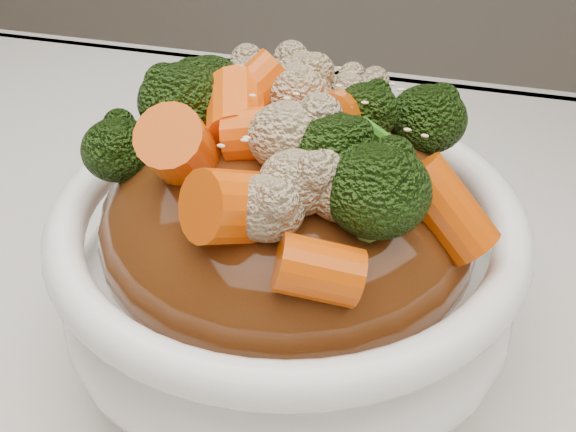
% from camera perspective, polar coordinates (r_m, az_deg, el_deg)
% --- Properties ---
extents(tablecloth, '(1.20, 0.80, 0.04)m').
position_cam_1_polar(tablecloth, '(0.40, -3.00, -14.32)').
color(tablecloth, silver).
rests_on(tablecloth, dining_table).
extents(bowl, '(0.29, 0.29, 0.09)m').
position_cam_1_polar(bowl, '(0.37, 0.00, -4.58)').
color(bowl, white).
rests_on(bowl, tablecloth).
extents(sauce_base, '(0.23, 0.23, 0.11)m').
position_cam_1_polar(sauce_base, '(0.35, 0.00, -0.45)').
color(sauce_base, '#50260D').
rests_on(sauce_base, bowl).
extents(carrots, '(0.23, 0.23, 0.06)m').
position_cam_1_polar(carrots, '(0.31, 0.00, 9.92)').
color(carrots, '#DD5207').
rests_on(carrots, sauce_base).
extents(broccoli, '(0.23, 0.23, 0.05)m').
position_cam_1_polar(broccoli, '(0.31, 0.00, 9.74)').
color(broccoli, black).
rests_on(broccoli, sauce_base).
extents(cauliflower, '(0.23, 0.23, 0.04)m').
position_cam_1_polar(cauliflower, '(0.31, 0.00, 9.37)').
color(cauliflower, tan).
rests_on(cauliflower, sauce_base).
extents(scallions, '(0.18, 0.18, 0.02)m').
position_cam_1_polar(scallions, '(0.31, 0.00, 10.11)').
color(scallions, '#317D1D').
rests_on(scallions, sauce_base).
extents(sesame_seeds, '(0.21, 0.21, 0.01)m').
position_cam_1_polar(sesame_seeds, '(0.31, 0.00, 10.11)').
color(sesame_seeds, beige).
rests_on(sesame_seeds, sauce_base).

